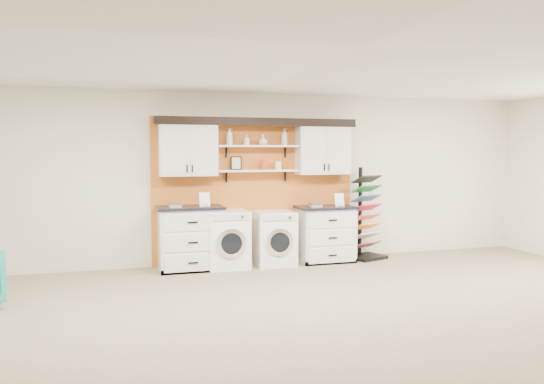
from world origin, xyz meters
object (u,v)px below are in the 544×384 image
object	(u,v)px
base_cabinet_right	(325,234)
washer	(227,239)
dryer	(274,238)
sample_rack	(366,229)
base_cabinet_left	(190,238)

from	to	relation	value
base_cabinet_right	washer	xyz separation A→B (m)	(-1.68, -0.00, -0.01)
base_cabinet_right	dryer	world-z (taller)	base_cabinet_right
washer	sample_rack	bearing A→B (deg)	0.84
sample_rack	washer	bearing A→B (deg)	161.45
sample_rack	base_cabinet_right	bearing A→B (deg)	163.04
washer	base_cabinet_right	bearing A→B (deg)	0.12
base_cabinet_left	base_cabinet_right	distance (m)	2.26
base_cabinet_right	washer	bearing A→B (deg)	-179.88
washer	sample_rack	xyz separation A→B (m)	(2.44, 0.04, 0.05)
washer	sample_rack	distance (m)	2.44
base_cabinet_left	sample_rack	distance (m)	3.02
washer	sample_rack	world-z (taller)	sample_rack
base_cabinet_left	dryer	size ratio (longest dim) A/B	1.17
sample_rack	base_cabinet_left	bearing A→B (deg)	161.22
base_cabinet_right	sample_rack	xyz separation A→B (m)	(0.76, 0.03, 0.04)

